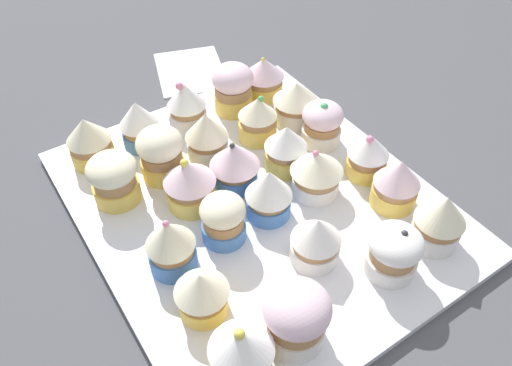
# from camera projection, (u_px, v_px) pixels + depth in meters

# --- Properties ---
(ground_plane) EXTENTS (1.80, 1.80, 0.03)m
(ground_plane) POSITION_uv_depth(u_px,v_px,m) (256.00, 213.00, 0.67)
(ground_plane) COLOR #4C4C51
(baking_tray) EXTENTS (0.48, 0.41, 0.01)m
(baking_tray) POSITION_uv_depth(u_px,v_px,m) (256.00, 203.00, 0.65)
(baking_tray) COLOR silver
(baking_tray) RESTS_ON ground_plane
(cupcake_0) EXTENTS (0.06, 0.06, 0.07)m
(cupcake_0) POSITION_uv_depth(u_px,v_px,m) (440.00, 219.00, 0.57)
(cupcake_0) COLOR white
(cupcake_0) RESTS_ON baking_tray
(cupcake_1) EXTENTS (0.06, 0.06, 0.07)m
(cupcake_1) POSITION_uv_depth(u_px,v_px,m) (397.00, 182.00, 0.62)
(cupcake_1) COLOR #EFC651
(cupcake_1) RESTS_ON baking_tray
(cupcake_2) EXTENTS (0.05, 0.05, 0.07)m
(cupcake_2) POSITION_uv_depth(u_px,v_px,m) (368.00, 155.00, 0.66)
(cupcake_2) COLOR #EFC651
(cupcake_2) RESTS_ON baking_tray
(cupcake_3) EXTENTS (0.06, 0.06, 0.07)m
(cupcake_3) POSITION_uv_depth(u_px,v_px,m) (322.00, 123.00, 0.70)
(cupcake_3) COLOR white
(cupcake_3) RESTS_ON baking_tray
(cupcake_4) EXTENTS (0.07, 0.07, 0.07)m
(cupcake_4) POSITION_uv_depth(u_px,v_px,m) (295.00, 102.00, 0.74)
(cupcake_4) COLOR white
(cupcake_4) RESTS_ON baking_tray
(cupcake_5) EXTENTS (0.06, 0.06, 0.07)m
(cupcake_5) POSITION_uv_depth(u_px,v_px,m) (264.00, 76.00, 0.78)
(cupcake_5) COLOR #EFC651
(cupcake_5) RESTS_ON baking_tray
(cupcake_6) EXTENTS (0.06, 0.06, 0.07)m
(cupcake_6) POSITION_uv_depth(u_px,v_px,m) (394.00, 251.00, 0.55)
(cupcake_6) COLOR white
(cupcake_6) RESTS_ON baking_tray
(cupcake_7) EXTENTS (0.07, 0.07, 0.07)m
(cupcake_7) POSITION_uv_depth(u_px,v_px,m) (316.00, 172.00, 0.63)
(cupcake_7) COLOR white
(cupcake_7) RESTS_ON baking_tray
(cupcake_8) EXTENTS (0.06, 0.06, 0.07)m
(cupcake_8) POSITION_uv_depth(u_px,v_px,m) (286.00, 148.00, 0.66)
(cupcake_8) COLOR #EFC651
(cupcake_8) RESTS_ON baking_tray
(cupcake_9) EXTENTS (0.05, 0.05, 0.07)m
(cupcake_9) POSITION_uv_depth(u_px,v_px,m) (258.00, 119.00, 0.71)
(cupcake_9) COLOR #EFC651
(cupcake_9) RESTS_ON baking_tray
(cupcake_10) EXTENTS (0.06, 0.06, 0.08)m
(cupcake_10) POSITION_uv_depth(u_px,v_px,m) (233.00, 87.00, 0.75)
(cupcake_10) COLOR #EFC651
(cupcake_10) RESTS_ON baking_tray
(cupcake_11) EXTENTS (0.06, 0.06, 0.06)m
(cupcake_11) POSITION_uv_depth(u_px,v_px,m) (316.00, 239.00, 0.56)
(cupcake_11) COLOR white
(cupcake_11) RESTS_ON baking_tray
(cupcake_12) EXTENTS (0.06, 0.06, 0.07)m
(cupcake_12) POSITION_uv_depth(u_px,v_px,m) (266.00, 194.00, 0.60)
(cupcake_12) COLOR #477AC6
(cupcake_12) RESTS_ON baking_tray
(cupcake_13) EXTENTS (0.06, 0.06, 0.07)m
(cupcake_13) POSITION_uv_depth(u_px,v_px,m) (235.00, 164.00, 0.64)
(cupcake_13) COLOR #477AC6
(cupcake_13) RESTS_ON baking_tray
(cupcake_14) EXTENTS (0.06, 0.06, 0.07)m
(cupcake_14) POSITION_uv_depth(u_px,v_px,m) (207.00, 135.00, 0.68)
(cupcake_14) COLOR white
(cupcake_14) RESTS_ON baking_tray
(cupcake_15) EXTENTS (0.06, 0.06, 0.08)m
(cupcake_15) POSITION_uv_depth(u_px,v_px,m) (185.00, 106.00, 0.72)
(cupcake_15) COLOR white
(cupcake_15) RESTS_ON baking_tray
(cupcake_16) EXTENTS (0.07, 0.07, 0.08)m
(cupcake_16) POSITION_uv_depth(u_px,v_px,m) (296.00, 316.00, 0.48)
(cupcake_16) COLOR white
(cupcake_16) RESTS_ON baking_tray
(cupcake_17) EXTENTS (0.05, 0.05, 0.06)m
(cupcake_17) POSITION_uv_depth(u_px,v_px,m) (223.00, 218.00, 0.58)
(cupcake_17) COLOR #477AC6
(cupcake_17) RESTS_ON baking_tray
(cupcake_18) EXTENTS (0.07, 0.07, 0.07)m
(cupcake_18) POSITION_uv_depth(u_px,v_px,m) (190.00, 183.00, 0.62)
(cupcake_18) COLOR #EFC651
(cupcake_18) RESTS_ON baking_tray
(cupcake_19) EXTENTS (0.06, 0.06, 0.08)m
(cupcake_19) POSITION_uv_depth(u_px,v_px,m) (161.00, 153.00, 0.65)
(cupcake_19) COLOR #EFC651
(cupcake_19) RESTS_ON baking_tray
(cupcake_20) EXTENTS (0.06, 0.06, 0.07)m
(cupcake_20) POSITION_uv_depth(u_px,v_px,m) (139.00, 123.00, 0.70)
(cupcake_20) COLOR #477AC6
(cupcake_20) RESTS_ON baking_tray
(cupcake_21) EXTENTS (0.06, 0.06, 0.07)m
(cupcake_21) POSITION_uv_depth(u_px,v_px,m) (241.00, 351.00, 0.46)
(cupcake_21) COLOR #EFC651
(cupcake_21) RESTS_ON baking_tray
(cupcake_22) EXTENTS (0.06, 0.06, 0.06)m
(cupcake_22) POSITION_uv_depth(u_px,v_px,m) (202.00, 292.00, 0.51)
(cupcake_22) COLOR #EFC651
(cupcake_22) RESTS_ON baking_tray
(cupcake_23) EXTENTS (0.06, 0.06, 0.08)m
(cupcake_23) POSITION_uv_depth(u_px,v_px,m) (171.00, 245.00, 0.55)
(cupcake_23) COLOR #477AC6
(cupcake_23) RESTS_ON baking_tray
(cupcake_24) EXTENTS (0.06, 0.06, 0.07)m
(cupcake_24) POSITION_uv_depth(u_px,v_px,m) (114.00, 178.00, 0.62)
(cupcake_24) COLOR #EFC651
(cupcake_24) RESTS_ON baking_tray
(cupcake_25) EXTENTS (0.06, 0.06, 0.07)m
(cupcake_25) POSITION_uv_depth(u_px,v_px,m) (89.00, 141.00, 0.67)
(cupcake_25) COLOR #EFC651
(cupcake_25) RESTS_ON baking_tray
(napkin) EXTENTS (0.17, 0.15, 0.01)m
(napkin) POSITION_uv_depth(u_px,v_px,m) (190.00, 70.00, 0.87)
(napkin) COLOR white
(napkin) RESTS_ON ground_plane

